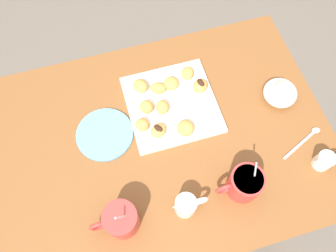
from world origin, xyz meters
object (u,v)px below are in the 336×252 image
at_px(saucer_sky_left, 105,134).
at_px(beignet_6, 140,86).
at_px(dining_table, 164,155).
at_px(beignet_2, 171,83).
at_px(pastry_plate_square, 172,104).
at_px(beignet_9, 147,107).
at_px(beignet_0, 186,128).
at_px(ice_cream_bowl, 281,92).
at_px(beignet_3, 158,88).
at_px(beignet_4, 142,125).
at_px(beignet_5, 200,86).
at_px(beignet_7, 158,130).
at_px(beignet_1, 163,107).
at_px(beignet_8, 188,73).
at_px(chocolate_sauce_pitcher, 325,160).
at_px(coffee_mug_red_left, 244,183).
at_px(coffee_mug_red_right, 121,220).
at_px(cream_pitcher_white, 187,205).

distance_m(saucer_sky_left, beignet_6, 0.20).
height_order(dining_table, beignet_2, beignet_2).
bearing_deg(dining_table, pastry_plate_square, -118.05).
distance_m(beignet_2, beignet_9, 0.12).
relative_size(beignet_0, beignet_6, 1.04).
relative_size(ice_cream_bowl, beignet_3, 2.05).
relative_size(beignet_4, beignet_5, 0.82).
xyz_separation_m(beignet_2, beignet_7, (0.09, 0.15, -0.00)).
height_order(saucer_sky_left, beignet_1, beignet_1).
bearing_deg(dining_table, beignet_8, -125.27).
relative_size(chocolate_sauce_pitcher, beignet_6, 1.74).
bearing_deg(beignet_7, beignet_6, -85.26).
height_order(coffee_mug_red_left, beignet_9, coffee_mug_red_left).
relative_size(ice_cream_bowl, beignet_0, 2.00).
bearing_deg(saucer_sky_left, coffee_mug_red_left, 141.45).
xyz_separation_m(dining_table, chocolate_sauce_pitcher, (-0.44, 0.21, 0.17)).
xyz_separation_m(coffee_mug_red_left, beignet_1, (0.15, -0.31, -0.02)).
bearing_deg(coffee_mug_red_left, beignet_4, -49.02).
height_order(beignet_3, beignet_9, beignet_9).
distance_m(chocolate_sauce_pitcher, beignet_9, 0.56).
xyz_separation_m(chocolate_sauce_pitcher, beignet_7, (0.45, -0.23, 0.00)).
relative_size(beignet_7, beignet_8, 1.01).
relative_size(coffee_mug_red_right, beignet_9, 3.21).
bearing_deg(coffee_mug_red_right, ice_cream_bowl, -156.79).
bearing_deg(beignet_1, saucer_sky_left, 7.65).
relative_size(pastry_plate_square, beignet_0, 5.20).
xyz_separation_m(beignet_0, beignet_6, (0.10, -0.19, 0.00)).
distance_m(beignet_1, beignet_6, 0.11).
bearing_deg(beignet_6, beignet_2, 169.95).
relative_size(coffee_mug_red_left, beignet_4, 3.38).
height_order(pastry_plate_square, beignet_3, beignet_3).
bearing_deg(beignet_3, cream_pitcher_white, 86.33).
bearing_deg(beignet_6, cream_pitcher_white, 93.92).
bearing_deg(beignet_1, coffee_mug_red_left, 116.45).
height_order(dining_table, beignet_7, beignet_7).
relative_size(dining_table, beignet_9, 23.08).
distance_m(ice_cream_bowl, beignet_4, 0.46).
relative_size(cream_pitcher_white, beignet_4, 2.37).
xyz_separation_m(coffee_mug_red_right, beignet_5, (-0.34, -0.35, -0.02)).
height_order(coffee_mug_red_right, saucer_sky_left, coffee_mug_red_right).
relative_size(beignet_6, beignet_7, 1.01).
bearing_deg(cream_pitcher_white, beignet_1, -93.56).
bearing_deg(beignet_1, chocolate_sauce_pitcher, 143.73).
bearing_deg(beignet_7, dining_table, 116.15).
distance_m(beignet_1, beignet_4, 0.09).
relative_size(pastry_plate_square, beignet_2, 5.51).
xyz_separation_m(coffee_mug_red_left, saucer_sky_left, (0.35, -0.28, -0.05)).
bearing_deg(beignet_4, ice_cream_bowl, 178.49).
bearing_deg(beignet_9, cream_pitcher_white, 94.99).
xyz_separation_m(cream_pitcher_white, beignet_0, (-0.07, -0.23, -0.01)).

